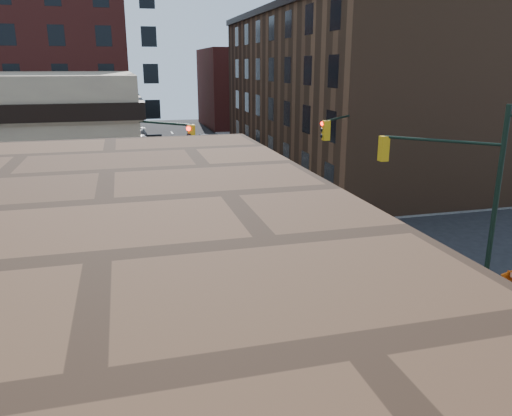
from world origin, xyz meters
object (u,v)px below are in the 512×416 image
pickup (195,220)px  barrel_road (339,226)px  pedestrian_b (92,210)px  police_car (295,222)px  barricade_nw_a (115,226)px  parked_car_wfar (159,157)px  parked_car_enear (251,155)px  barrel_bank (184,220)px  pedestrian_a (123,205)px  parked_car_wnear (162,172)px

pickup → barrel_road: bearing=-114.7°
pedestrian_b → barrel_road: size_ratio=1.51×
police_car → barricade_nw_a: bearing=95.0°
parked_car_wfar → barricade_nw_a: size_ratio=3.36×
parked_car_enear → barricade_nw_a: size_ratio=3.32×
police_car → pickup: bearing=85.3°
parked_car_enear → barrel_road: size_ratio=4.27×
pedestrian_b → barrel_bank: pedestrian_b is taller
police_car → pickup: police_car is taller
parked_car_wfar → barricade_nw_a: 21.95m
pedestrian_a → pedestrian_b: size_ratio=1.11×
pickup → parked_car_wnear: parked_car_wnear is taller
pickup → parked_car_enear: bearing=-28.5°
pedestrian_a → pedestrian_b: (-1.87, -0.29, -0.09)m
parked_car_wnear → barricade_nw_a: parked_car_wnear is taller
pedestrian_b → barrel_road: 15.09m
pickup → parked_car_enear: 22.06m
parked_car_wfar → barrel_bank: (-0.09, -21.07, -0.23)m
barrel_road → barrel_bank: 9.27m
parked_car_enear → pedestrian_b: (-14.62, -17.46, 0.20)m
pickup → parked_car_wfar: 21.63m
barrel_road → barrel_bank: same height
parked_car_wnear → barrel_bank: size_ratio=3.95×
parked_car_wfar → pedestrian_a: size_ratio=2.57×
police_car → parked_car_wnear: size_ratio=1.32×
pedestrian_a → barrel_bank: (3.49, -2.56, -0.51)m
parked_car_wnear → barrel_road: parked_car_wnear is taller
parked_car_enear → pedestrian_a: 21.39m
police_car → pedestrian_b: bearing=84.2°
pickup → pedestrian_a: size_ratio=2.72×
parked_car_wfar → pedestrian_a: (-3.58, -18.51, 0.29)m
parked_car_wfar → barrel_road: bearing=-67.6°
parked_car_wfar → pedestrian_b: bearing=-103.1°
pickup → barrel_bank: bearing=41.9°
barrel_bank → pedestrian_b: bearing=157.0°
police_car → parked_car_wfar: police_car is taller
police_car → parked_car_wfar: (-5.99, 23.97, -0.05)m
pedestrian_a → barrel_bank: bearing=-15.6°
pedestrian_a → pedestrian_b: bearing=-150.6°
parked_car_enear → barrel_road: (-0.63, -23.10, -0.22)m
police_car → pedestrian_a: (-9.57, 5.46, 0.24)m
parked_car_wnear → pedestrian_a: (-3.27, -11.06, 0.33)m
pedestrian_a → barrel_road: bearing=-5.4°
parked_car_wnear → pedestrian_a: pedestrian_a is taller
pickup → parked_car_enear: (8.66, 20.29, 0.07)m
pedestrian_b → barrel_road: pedestrian_b is taller
pedestrian_b → barricade_nw_a: pedestrian_b is taller
barricade_nw_a → police_car: bearing=-15.1°
barrel_bank → police_car: bearing=-25.5°
parked_car_wnear → pedestrian_b: size_ratio=2.62×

